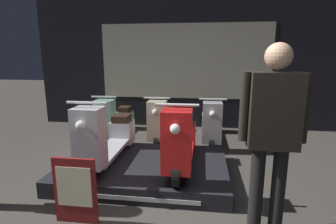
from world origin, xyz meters
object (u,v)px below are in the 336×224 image
Objects in this scene: price_sign_board at (75,191)px; scooter_backrow_0 at (115,121)px; scooter_display_left at (107,138)px; scooter_backrow_1 at (162,122)px; scooter_backrow_2 at (211,124)px; scooter_display_right at (181,141)px; person_right_browsing at (273,125)px.

scooter_backrow_0 is at bearing 100.73° from price_sign_board.
scooter_backrow_1 is (0.50, 1.73, -0.21)m from scooter_display_left.
scooter_backrow_1 is (0.98, 0.00, 0.00)m from scooter_backrow_0.
scooter_display_left is 1.00× the size of scooter_backrow_2.
scooter_display_right reaches higher than scooter_backrow_0.
scooter_backrow_0 is 1.00× the size of scooter_backrow_2.
person_right_browsing is (1.94, -0.94, 0.50)m from scooter_display_left.
price_sign_board is (-1.88, -0.12, -0.72)m from person_right_browsing.
scooter_display_right is (1.03, 0.00, 0.00)m from scooter_display_left.
scooter_backrow_2 is at bearing 0.00° from scooter_backrow_0.
scooter_backrow_1 reaches higher than price_sign_board.
scooter_display_left reaches higher than scooter_backrow_2.
scooter_backrow_2 is 3.14m from price_sign_board.
scooter_backrow_1 is 3.11m from person_right_browsing.
scooter_display_left is 0.93× the size of person_right_browsing.
scooter_backrow_2 is at bearing 49.48° from scooter_display_left.
scooter_backrow_2 is 2.80m from person_right_browsing.
scooter_display_right reaches higher than scooter_backrow_1.
price_sign_board is at bearing -87.03° from scooter_display_left.
scooter_backrow_1 and scooter_backrow_2 have the same top height.
price_sign_board is (0.05, -1.06, -0.22)m from scooter_display_left.
scooter_backrow_0 reaches higher than price_sign_board.
scooter_display_left is 1.00× the size of scooter_backrow_0.
scooter_display_right is at bearing -73.10° from scooter_backrow_1.
scooter_backrow_2 is (1.48, 1.73, -0.21)m from scooter_display_left.
scooter_display_left reaches higher than price_sign_board.
scooter_backrow_2 reaches higher than price_sign_board.
scooter_backrow_0 is 2.39× the size of price_sign_board.
scooter_display_right is 2.31m from scooter_backrow_0.
scooter_display_left is at bearing 92.97° from price_sign_board.
scooter_backrow_1 is 0.93× the size of person_right_browsing.
person_right_browsing is 2.57× the size of price_sign_board.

